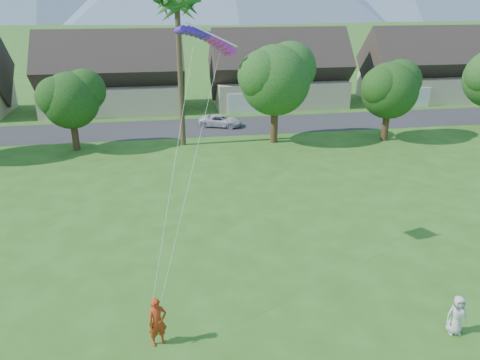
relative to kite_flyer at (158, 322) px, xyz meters
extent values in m
cube|color=#2D2D30|center=(4.18, 30.59, -0.98)|extent=(90.00, 7.00, 0.01)
imported|color=#AB3213|center=(0.00, 0.00, 0.00)|extent=(0.84, 0.68, 1.98)
imported|color=beige|center=(11.36, -1.23, -0.16)|extent=(0.88, 0.64, 1.65)
imported|color=silver|center=(6.14, 30.59, -0.41)|extent=(4.59, 3.25, 1.16)
cube|color=beige|center=(-4.82, 39.59, 0.51)|extent=(15.00, 8.00, 3.00)
cube|color=#382D28|center=(-4.82, 39.59, 3.80)|extent=(15.75, 8.15, 8.15)
cube|color=silver|center=(-9.02, 35.53, 0.11)|extent=(4.80, 0.12, 2.20)
cube|color=beige|center=(14.18, 39.59, 0.51)|extent=(15.00, 8.00, 3.00)
cube|color=#382D28|center=(14.18, 39.59, 3.80)|extent=(15.75, 8.15, 8.15)
cube|color=silver|center=(9.98, 35.53, 0.11)|extent=(4.80, 0.12, 2.20)
cube|color=beige|center=(33.18, 39.59, 0.51)|extent=(15.00, 8.00, 3.00)
cube|color=#382D28|center=(33.18, 39.59, 3.80)|extent=(15.75, 8.15, 8.15)
cube|color=silver|center=(28.98, 35.53, 0.11)|extent=(4.80, 0.12, 2.20)
cylinder|color=#47301C|center=(-6.82, 25.09, 0.10)|extent=(0.56, 0.56, 2.18)
sphere|color=#214916|center=(-6.82, 25.09, 3.23)|extent=(4.62, 4.62, 4.62)
cylinder|color=#47301C|center=(10.18, 24.59, 0.42)|extent=(0.62, 0.62, 2.82)
sphere|color=#214916|center=(10.18, 24.59, 4.47)|extent=(5.98, 5.98, 5.98)
cylinder|color=#47301C|center=(20.18, 23.59, 0.16)|extent=(0.58, 0.58, 2.30)
sphere|color=#214916|center=(20.18, 23.59, 3.48)|extent=(4.90, 4.90, 4.90)
cylinder|color=#4C3D26|center=(2.18, 25.09, 5.01)|extent=(0.44, 0.44, 12.00)
cube|color=#481AC9|center=(2.05, 6.11, 9.63)|extent=(1.42, 1.19, 0.50)
cube|color=#C625A8|center=(3.33, 6.11, 9.63)|extent=(1.42, 1.19, 0.50)
camera|label=1|loc=(0.74, -14.45, 11.31)|focal=35.00mm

